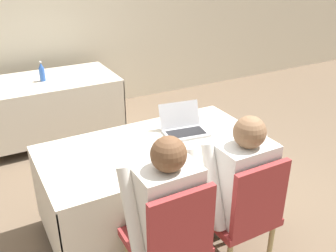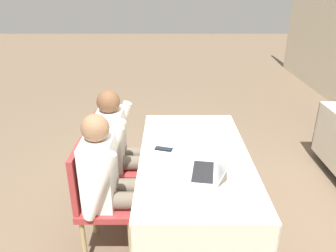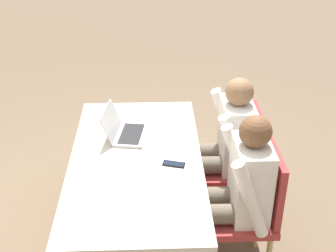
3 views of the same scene
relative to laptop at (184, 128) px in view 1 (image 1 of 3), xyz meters
The scene contains 12 objects.
ground_plane 0.83m from the laptop, 165.34° to the right, with size 24.00×24.00×0.00m, color brown.
wall_back 2.78m from the laptop, 96.54° to the left, with size 12.00×0.06×2.70m.
conference_table_near 0.38m from the laptop, 165.34° to the right, with size 1.70×0.89×0.72m.
conference_table_far 2.08m from the laptop, 111.16° to the left, with size 1.70×0.89×0.72m.
laptop is the anchor object (origin of this frame).
cell_phone 0.51m from the laptop, 139.38° to the right, with size 0.10×0.16×0.01m.
paper_beside_laptop 0.56m from the laptop, behind, with size 0.27×0.34×0.00m.
water_bottle 2.03m from the laptop, 110.56° to the left, with size 0.06×0.06×0.22m.
chair_near_left 1.05m from the laptop, 125.16° to the right, with size 0.44×0.44×0.92m.
chair_near_right 0.87m from the laptop, 92.43° to the right, with size 0.44×0.44×0.92m.
person_checkered_shirt 0.94m from the laptop, 128.83° to the right, with size 0.50×0.52×1.18m.
person_white_shirt 0.73m from the laptop, 92.78° to the right, with size 0.50×0.52×1.18m.
Camera 1 is at (-1.11, -2.24, 2.05)m, focal length 40.00 mm.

